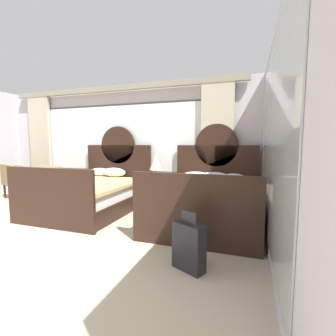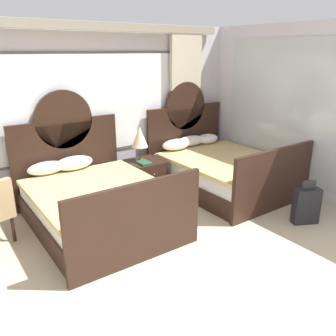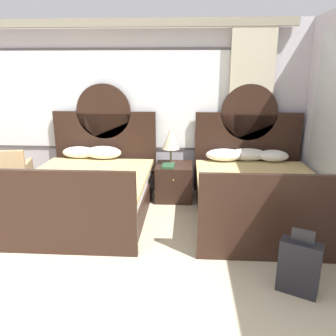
% 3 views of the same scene
% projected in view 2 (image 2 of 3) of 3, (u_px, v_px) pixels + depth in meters
% --- Properties ---
extents(wall_back_window, '(6.45, 0.22, 2.70)m').
position_uv_depth(wall_back_window, '(58.00, 112.00, 5.21)').
color(wall_back_window, silver).
rests_on(wall_back_window, ground_plane).
extents(wall_right_mirror, '(0.08, 4.79, 2.70)m').
position_uv_depth(wall_right_mirror, '(327.00, 116.00, 5.19)').
color(wall_right_mirror, silver).
rests_on(wall_right_mirror, ground_plane).
extents(bed_near_window, '(1.67, 2.18, 1.74)m').
position_uv_depth(bed_near_window, '(96.00, 201.00, 4.71)').
color(bed_near_window, black).
rests_on(bed_near_window, ground_plane).
extents(bed_near_mirror, '(1.67, 2.18, 1.74)m').
position_uv_depth(bed_near_mirror, '(220.00, 169.00, 5.98)').
color(bed_near_mirror, black).
rests_on(bed_near_mirror, ground_plane).
extents(nightstand_between_beds, '(0.56, 0.58, 0.55)m').
position_uv_depth(nightstand_between_beds, '(145.00, 176.00, 5.83)').
color(nightstand_between_beds, black).
rests_on(nightstand_between_beds, ground_plane).
extents(table_lamp_on_nightstand, '(0.27, 0.27, 0.58)m').
position_uv_depth(table_lamp_on_nightstand, '(140.00, 137.00, 5.62)').
color(table_lamp_on_nightstand, brown).
rests_on(table_lamp_on_nightstand, nightstand_between_beds).
extents(book_on_nightstand, '(0.18, 0.26, 0.03)m').
position_uv_depth(book_on_nightstand, '(144.00, 163.00, 5.61)').
color(book_on_nightstand, '#285133').
rests_on(book_on_nightstand, nightstand_between_beds).
extents(suitcase_on_floor, '(0.38, 0.29, 0.63)m').
position_uv_depth(suitcase_on_floor, '(306.00, 206.00, 4.78)').
color(suitcase_on_floor, black).
rests_on(suitcase_on_floor, ground_plane).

